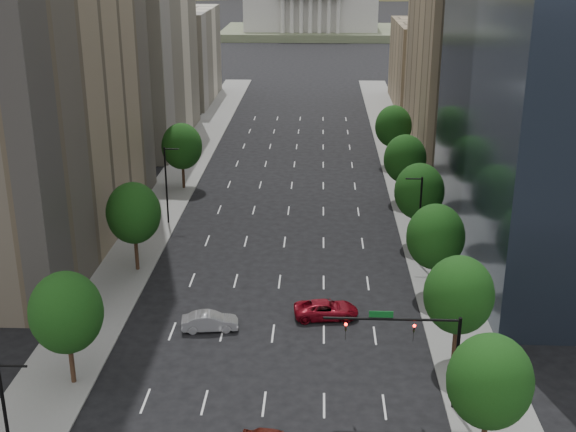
# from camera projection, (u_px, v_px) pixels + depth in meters

# --- Properties ---
(sidewalk_left) EXTENTS (6.00, 200.00, 0.15)m
(sidewalk_left) POSITION_uv_depth(u_px,v_px,m) (141.00, 239.00, 80.70)
(sidewalk_left) COLOR slate
(sidewalk_left) RESTS_ON ground
(sidewalk_right) EXTENTS (6.00, 200.00, 0.15)m
(sidewalk_right) POSITION_uv_depth(u_px,v_px,m) (430.00, 244.00, 79.44)
(sidewalk_right) COLOR slate
(sidewalk_right) RESTS_ON ground
(midrise_cream_left) EXTENTS (14.00, 30.00, 35.00)m
(midrise_cream_left) POSITION_uv_depth(u_px,v_px,m) (136.00, 30.00, 115.46)
(midrise_cream_left) COLOR beige
(midrise_cream_left) RESTS_ON ground
(filler_left) EXTENTS (14.00, 26.00, 18.00)m
(filler_left) POSITION_uv_depth(u_px,v_px,m) (178.00, 56.00, 149.35)
(filler_left) COLOR beige
(filler_left) RESTS_ON ground
(parking_tan_right) EXTENTS (14.00, 30.00, 30.00)m
(parking_tan_right) POSITION_uv_depth(u_px,v_px,m) (464.00, 51.00, 111.47)
(parking_tan_right) COLOR #8C7759
(parking_tan_right) RESTS_ON ground
(filler_right) EXTENTS (14.00, 26.00, 16.00)m
(filler_right) POSITION_uv_depth(u_px,v_px,m) (431.00, 65.00, 144.84)
(filler_right) COLOR #8C7759
(filler_right) RESTS_ON ground
(tree_right_0) EXTENTS (5.20, 5.20, 8.39)m
(tree_right_0) POSITION_uv_depth(u_px,v_px,m) (490.00, 381.00, 44.83)
(tree_right_0) COLOR #382316
(tree_right_0) RESTS_ON ground
(tree_right_1) EXTENTS (5.20, 5.20, 8.75)m
(tree_right_1) POSITION_uv_depth(u_px,v_px,m) (459.00, 295.00, 55.03)
(tree_right_1) COLOR #382316
(tree_right_1) RESTS_ON ground
(tree_right_2) EXTENTS (5.20, 5.20, 8.61)m
(tree_right_2) POSITION_uv_depth(u_px,v_px,m) (436.00, 237.00, 66.34)
(tree_right_2) COLOR #382316
(tree_right_2) RESTS_ON ground
(tree_right_3) EXTENTS (5.20, 5.20, 8.89)m
(tree_right_3) POSITION_uv_depth(u_px,v_px,m) (419.00, 192.00, 77.51)
(tree_right_3) COLOR #382316
(tree_right_3) RESTS_ON ground
(tree_right_4) EXTENTS (5.20, 5.20, 8.46)m
(tree_right_4) POSITION_uv_depth(u_px,v_px,m) (405.00, 159.00, 90.79)
(tree_right_4) COLOR #382316
(tree_right_4) RESTS_ON ground
(tree_right_5) EXTENTS (5.20, 5.20, 8.75)m
(tree_right_5) POSITION_uv_depth(u_px,v_px,m) (393.00, 126.00, 105.71)
(tree_right_5) COLOR #382316
(tree_right_5) RESTS_ON ground
(tree_left_0) EXTENTS (5.20, 5.20, 8.75)m
(tree_left_0) POSITION_uv_depth(u_px,v_px,m) (66.00, 313.00, 52.42)
(tree_left_0) COLOR #382316
(tree_left_0) RESTS_ON ground
(tree_left_1) EXTENTS (5.20, 5.20, 8.97)m
(tree_left_1) POSITION_uv_depth(u_px,v_px,m) (134.00, 213.00, 71.11)
(tree_left_1) COLOR #382316
(tree_left_1) RESTS_ON ground
(tree_left_2) EXTENTS (5.20, 5.20, 8.68)m
(tree_left_2) POSITION_uv_depth(u_px,v_px,m) (182.00, 146.00, 95.61)
(tree_left_2) COLOR #382316
(tree_left_2) RESTS_ON ground
(streetlight_rn) EXTENTS (1.70, 0.20, 9.00)m
(streetlight_rn) POSITION_uv_depth(u_px,v_px,m) (419.00, 218.00, 73.20)
(streetlight_rn) COLOR black
(streetlight_rn) RESTS_ON ground
(streetlight_ls) EXTENTS (1.70, 0.20, 9.00)m
(streetlight_ls) POSITION_uv_depth(u_px,v_px,m) (8.00, 428.00, 41.44)
(streetlight_ls) COLOR black
(streetlight_ls) RESTS_ON ground
(streetlight_ln) EXTENTS (1.70, 0.20, 9.00)m
(streetlight_ln) POSITION_uv_depth(u_px,v_px,m) (167.00, 183.00, 83.67)
(streetlight_ln) COLOR black
(streetlight_ln) RESTS_ON ground
(traffic_signal) EXTENTS (9.12, 0.40, 7.38)m
(traffic_signal) POSITION_uv_depth(u_px,v_px,m) (421.00, 342.00, 49.74)
(traffic_signal) COLOR black
(traffic_signal) RESTS_ON ground
(capitol) EXTENTS (60.00, 40.00, 35.20)m
(capitol) POSITION_uv_depth(u_px,v_px,m) (311.00, 10.00, 255.18)
(capitol) COLOR #596647
(capitol) RESTS_ON ground
(foothills) EXTENTS (720.00, 413.00, 263.00)m
(foothills) POSITION_uv_depth(u_px,v_px,m) (360.00, 33.00, 597.84)
(foothills) COLOR olive
(foothills) RESTS_ON ground
(car_silver) EXTENTS (4.82, 2.21, 1.53)m
(car_silver) POSITION_uv_depth(u_px,v_px,m) (210.00, 321.00, 61.66)
(car_silver) COLOR #A6A7AC
(car_silver) RESTS_ON ground
(car_red_far) EXTENTS (5.74, 3.15, 1.52)m
(car_red_far) POSITION_uv_depth(u_px,v_px,m) (326.00, 309.00, 63.69)
(car_red_far) COLOR maroon
(car_red_far) RESTS_ON ground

